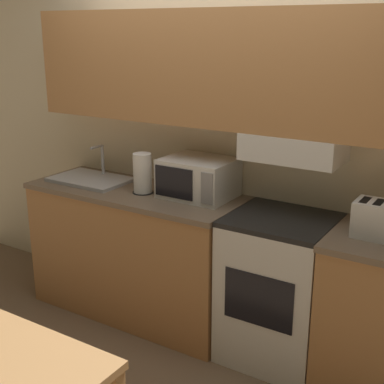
{
  "coord_description": "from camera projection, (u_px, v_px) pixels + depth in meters",
  "views": [
    {
      "loc": [
        1.65,
        -3.1,
        2.01
      ],
      "look_at": [
        0.05,
        -0.55,
        1.09
      ],
      "focal_mm": 50.0,
      "sensor_mm": 36.0,
      "label": 1
    }
  ],
  "objects": [
    {
      "name": "ground_plane",
      "position": [
        226.0,
        313.0,
        3.94
      ],
      "size": [
        16.0,
        16.0,
        0.0
      ],
      "primitive_type": "plane",
      "color": "#7F664C"
    },
    {
      "name": "lower_counter_main",
      "position": [
        137.0,
        251.0,
        3.85
      ],
      "size": [
        1.57,
        0.62,
        0.94
      ],
      "color": "#B27A47",
      "rests_on": "ground_plane"
    },
    {
      "name": "wall_back",
      "position": [
        227.0,
        109.0,
        3.43
      ],
      "size": [
        5.1,
        0.38,
        2.55
      ],
      "color": "beige",
      "rests_on": "ground_plane"
    },
    {
      "name": "lower_counter_right_stub",
      "position": [
        373.0,
        315.0,
        3.0
      ],
      "size": [
        0.53,
        0.62,
        0.94
      ],
      "color": "#B27A47",
      "rests_on": "ground_plane"
    },
    {
      "name": "toaster",
      "position": [
        384.0,
        221.0,
        2.83
      ],
      "size": [
        0.32,
        0.19,
        0.2
      ],
      "color": "silver",
      "rests_on": "lower_counter_right_stub"
    },
    {
      "name": "paper_towel_roll",
      "position": [
        143.0,
        173.0,
        3.61
      ],
      "size": [
        0.14,
        0.14,
        0.27
      ],
      "color": "black",
      "rests_on": "lower_counter_main"
    },
    {
      "name": "stove_range",
      "position": [
        278.0,
        289.0,
        3.3
      ],
      "size": [
        0.61,
        0.58,
        0.94
      ],
      "color": "silver",
      "rests_on": "ground_plane"
    },
    {
      "name": "microwave",
      "position": [
        198.0,
        178.0,
        3.53
      ],
      "size": [
        0.46,
        0.37,
        0.26
      ],
      "color": "silver",
      "rests_on": "lower_counter_main"
    },
    {
      "name": "sink_basin",
      "position": [
        91.0,
        179.0,
        3.92
      ],
      "size": [
        0.57,
        0.37,
        0.25
      ],
      "color": "#B7BABF",
      "rests_on": "lower_counter_main"
    }
  ]
}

